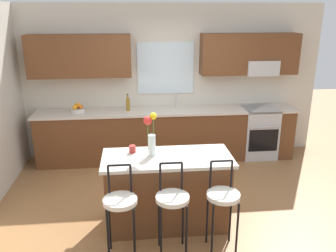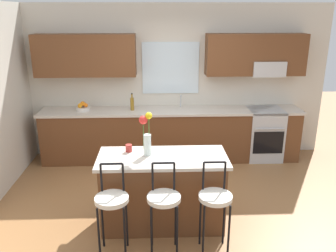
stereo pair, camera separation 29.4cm
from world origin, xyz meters
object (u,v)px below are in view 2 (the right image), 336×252
(oven_range, at_px, (264,134))
(flower_vase, at_px, (146,134))
(bar_stool_middle, at_px, (164,202))
(bar_stool_near, at_px, (112,203))
(bottle_olive_oil, at_px, (132,103))
(kitchen_island, at_px, (163,191))
(fruit_bowl_oranges, at_px, (83,107))
(mug_ceramic, at_px, (129,148))
(bar_stool_far, at_px, (215,201))

(oven_range, height_order, flower_vase, flower_vase)
(oven_range, relative_size, bar_stool_middle, 0.88)
(bar_stool_near, bearing_deg, bottle_olive_oil, 88.39)
(kitchen_island, bearing_deg, bar_stool_near, -134.56)
(bar_stool_near, bearing_deg, fruit_bowl_oranges, 106.54)
(bar_stool_middle, relative_size, mug_ceramic, 11.58)
(mug_ceramic, bearing_deg, flower_vase, -27.47)
(bar_stool_near, relative_size, flower_vase, 1.96)
(kitchen_island, bearing_deg, bar_stool_middle, -90.00)
(kitchen_island, height_order, bar_stool_middle, bar_stool_middle)
(bottle_olive_oil, bearing_deg, fruit_bowl_oranges, 179.84)
(bar_stool_near, bearing_deg, mug_ceramic, 79.11)
(bar_stool_far, bearing_deg, flower_vase, 140.25)
(bar_stool_far, height_order, flower_vase, flower_vase)
(kitchen_island, distance_m, bar_stool_middle, 0.58)
(oven_range, distance_m, bar_stool_far, 2.92)
(kitchen_island, distance_m, flower_vase, 0.75)
(bar_stool_middle, relative_size, bar_stool_far, 1.00)
(bar_stool_near, relative_size, bar_stool_far, 1.00)
(oven_range, relative_size, fruit_bowl_oranges, 3.83)
(oven_range, xyz_separation_m, flower_vase, (-2.05, -1.98, 0.73))
(bar_stool_far, distance_m, fruit_bowl_oranges, 3.24)
(bar_stool_far, height_order, mug_ceramic, bar_stool_far)
(flower_vase, bearing_deg, bottle_olive_oil, 98.21)
(bar_stool_far, xyz_separation_m, flower_vase, (-0.74, 0.61, 0.56))
(oven_range, relative_size, bar_stool_near, 0.88)
(mug_ceramic, bearing_deg, bar_stool_near, -100.89)
(kitchen_island, distance_m, bottle_olive_oil, 2.19)
(bar_stool_far, bearing_deg, mug_ceramic, 142.79)
(bar_stool_near, distance_m, mug_ceramic, 0.81)
(kitchen_island, relative_size, mug_ceramic, 17.21)
(oven_range, height_order, bar_stool_middle, bar_stool_middle)
(bar_stool_middle, relative_size, fruit_bowl_oranges, 4.34)
(kitchen_island, relative_size, flower_vase, 2.91)
(kitchen_island, relative_size, fruit_bowl_oranges, 6.45)
(kitchen_island, bearing_deg, bar_stool_far, -45.44)
(oven_range, relative_size, flower_vase, 1.73)
(oven_range, xyz_separation_m, mug_ceramic, (-2.28, -1.87, 0.51))
(kitchen_island, height_order, fruit_bowl_oranges, fruit_bowl_oranges)
(bar_stool_middle, height_order, mug_ceramic, bar_stool_middle)
(flower_vase, relative_size, bottle_olive_oil, 1.78)
(oven_range, xyz_separation_m, kitchen_island, (-1.87, -2.04, 0.00))
(bar_stool_far, relative_size, bottle_olive_oil, 3.48)
(kitchen_island, bearing_deg, fruit_bowl_oranges, 122.78)
(bar_stool_near, distance_m, fruit_bowl_oranges, 2.76)
(bar_stool_near, distance_m, bottle_olive_oil, 2.65)
(bar_stool_middle, distance_m, fruit_bowl_oranges, 2.96)
(bar_stool_middle, distance_m, bottle_olive_oil, 2.69)
(bar_stool_near, relative_size, bottle_olive_oil, 3.48)
(oven_range, bearing_deg, bar_stool_middle, -125.75)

